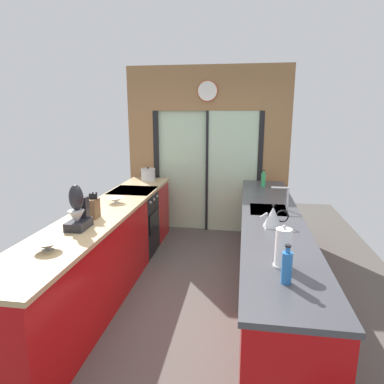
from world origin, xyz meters
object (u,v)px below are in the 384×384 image
Objects in this scene: paper_towel_roll at (283,248)px; stock_pot at (148,174)px; kettle at (273,217)px; soap_bottle_near at (287,267)px; mixing_bowl_near at (47,246)px; stand_mixer at (78,212)px; knife_block at (94,208)px; mixing_bowl_far at (116,200)px; soap_bottle_far at (263,179)px; oven_range at (134,222)px.

stock_pot is at bearing 121.91° from paper_towel_roll.
soap_bottle_near is at bearing -90.11° from kettle.
mixing_bowl_near is at bearing -90.00° from stock_pot.
knife_block is at bearing 89.99° from stand_mixer.
kettle is (1.78, -0.58, 0.06)m from mixing_bowl_far.
soap_bottle_far is (1.78, -0.19, 0.01)m from stock_pot.
knife_block is 1.06× the size of soap_bottle_near.
mixing_bowl_near is 0.91× the size of stock_pot.
soap_bottle_far is 2.67m from paper_towel_roll.
soap_bottle_near reaches higher than soap_bottle_far.
mixing_bowl_near is at bearing -90.00° from knife_block.
stock_pot is 0.92× the size of soap_bottle_far.
oven_range is at bearing 144.62° from kettle.
stand_mixer is 1.94m from soap_bottle_near.
stand_mixer is (-0.00, -0.33, 0.06)m from knife_block.
paper_towel_roll is at bearing -16.59° from stand_mixer.
knife_block is 0.34m from stand_mixer.
stand_mixer is 2.33m from stock_pot.
knife_block is at bearing -90.00° from stock_pot.
soap_bottle_far is at bearing -6.21° from stock_pot.
stock_pot is at bearing 88.51° from oven_range.
oven_range is 4.48× the size of mixing_bowl_near.
stand_mixer is at bearing 90.00° from mixing_bowl_near.
mixing_bowl_far is 0.47× the size of stand_mixer.
soap_bottle_far reaches higher than mixing_bowl_near.
knife_block is 1.78m from kettle.
knife_block is 1.02× the size of kettle.
stock_pot is 1.79m from soap_bottle_far.
stock_pot reaches higher than mixing_bowl_near.
kettle is at bearing -35.38° from oven_range.
oven_range is 0.86m from mixing_bowl_far.
kettle is 1.04× the size of soap_bottle_near.
stand_mixer is at bearing -90.01° from knife_block.
kettle is at bearing 25.73° from mixing_bowl_near.
stand_mixer is 2.78m from soap_bottle_far.
mixing_bowl_near is at bearing 171.95° from soap_bottle_near.
mixing_bowl_near is (0.02, -2.14, 0.50)m from oven_range.
knife_block is (0.00, -0.59, 0.07)m from mixing_bowl_far.
soap_bottle_far is (1.78, 2.13, -0.06)m from stand_mixer.
kettle is at bearing 10.80° from stand_mixer.
mixing_bowl_near is 0.67× the size of paper_towel_roll.
stand_mixer is at bearing -89.35° from oven_range.
soap_bottle_near is at bearing -43.57° from mixing_bowl_far.
knife_block is (0.02, -1.29, 0.57)m from oven_range.
knife_block is at bearing 90.00° from mixing_bowl_near.
mixing_bowl_near is 3.20m from soap_bottle_far.
stand_mixer is at bearing -90.00° from mixing_bowl_far.
mixing_bowl_far is at bearing 161.89° from kettle.
stock_pot is (-0.00, 2.00, -0.01)m from knife_block.
mixing_bowl_far is 0.59m from knife_block.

